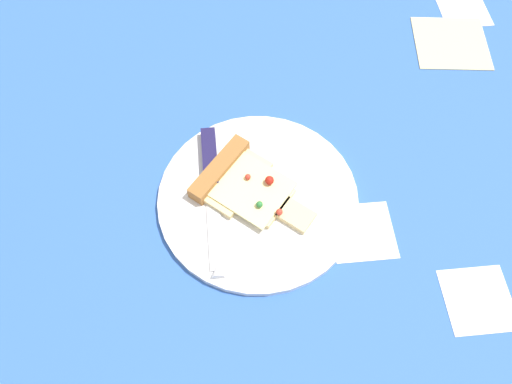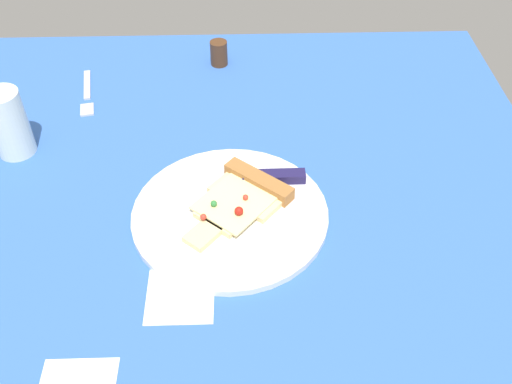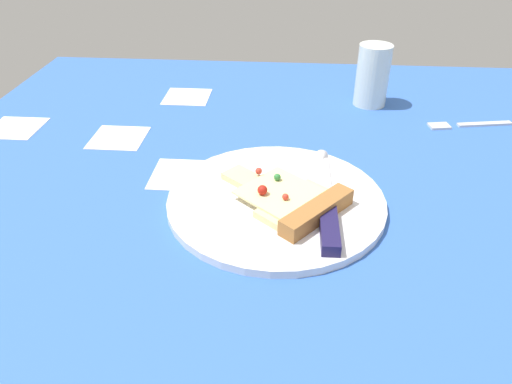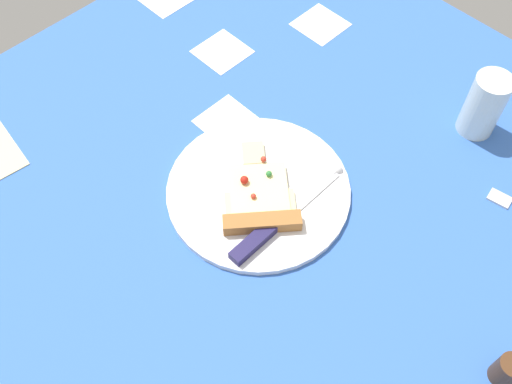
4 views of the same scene
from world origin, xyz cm
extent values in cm
cube|color=#3360B7|center=(0.00, 0.00, -1.50)|extent=(113.39, 113.39, 3.00)
cube|color=white|center=(-42.45, -40.92, -0.10)|extent=(9.00, 9.00, 0.20)
cube|color=white|center=(-27.30, 14.08, -0.10)|extent=(9.00, 9.00, 0.20)
cube|color=white|center=(-13.86, 2.83, -0.10)|extent=(9.00, 9.00, 0.20)
cylinder|color=silver|center=(0.61, -3.80, 0.56)|extent=(29.60, 29.60, 1.11)
cube|color=beige|center=(3.66, -6.37, 1.61)|extent=(11.68, 12.28, 1.00)
cube|color=beige|center=(-0.54, -2.83, 1.61)|extent=(8.92, 9.11, 1.00)
cube|color=beige|center=(-4.36, 0.39, 1.61)|extent=(6.30, 6.10, 1.00)
cube|color=#F2E099|center=(1.37, -4.44, 2.26)|extent=(13.58, 13.48, 0.30)
cube|color=#9E6633|center=(5.96, -8.31, 2.21)|extent=(9.72, 10.85, 2.20)
sphere|color=red|center=(1.87, -6.17, 2.85)|extent=(0.87, 0.87, 0.87)
sphere|color=red|center=(-2.06, 0.02, 2.89)|extent=(0.96, 0.96, 0.96)
sphere|color=#2D7A38|center=(0.62, -1.45, 2.90)|extent=(0.97, 0.97, 0.97)
sphere|color=#B21E14|center=(-1.20, -5.16, 3.08)|extent=(1.33, 1.33, 1.33)
cube|color=silver|center=(7.21, 1.27, 1.26)|extent=(2.12, 12.02, 0.30)
cone|color=silver|center=(7.15, 7.27, 1.26)|extent=(2.02, 2.02, 2.00)
cube|color=#1E1947|center=(7.33, -10.73, 1.91)|extent=(2.30, 10.02, 1.60)
cube|color=beige|center=(-37.47, -32.69, 0.20)|extent=(14.47, 14.47, 0.40)
camera|label=1|loc=(3.96, 29.27, 62.42)|focal=33.25mm
camera|label=2|loc=(-60.06, -5.89, 63.22)|focal=40.53mm
camera|label=3|loc=(2.12, -58.12, 37.48)|focal=33.76mm
camera|label=4|loc=(37.52, -40.79, 79.38)|focal=41.22mm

